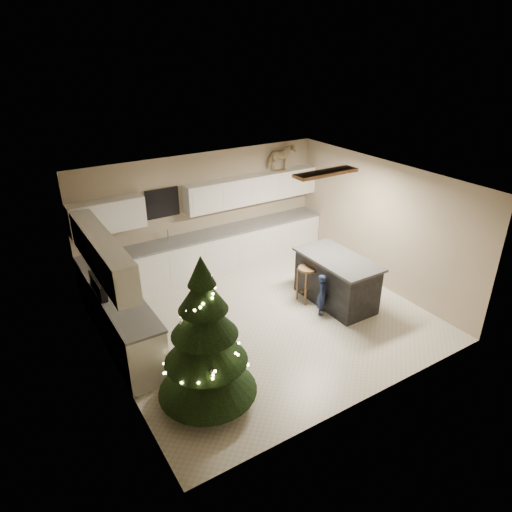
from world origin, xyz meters
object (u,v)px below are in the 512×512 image
(bar_stool, at_px, (307,276))
(christmas_tree, at_px, (206,347))
(island, at_px, (336,280))
(toddler, at_px, (322,294))
(rocking_horse, at_px, (281,158))

(bar_stool, bearing_deg, christmas_tree, -153.00)
(island, bearing_deg, bar_stool, 142.39)
(toddler, height_order, rocking_horse, rocking_horse)
(christmas_tree, bearing_deg, rocking_horse, 44.26)
(rocking_horse, bearing_deg, christmas_tree, 127.67)
(bar_stool, height_order, christmas_tree, christmas_tree)
(toddler, distance_m, rocking_horse, 3.42)
(toddler, bearing_deg, bar_stool, 43.73)
(island, distance_m, bar_stool, 0.56)
(island, xyz_separation_m, toddler, (-0.49, -0.19, -0.08))
(island, bearing_deg, toddler, -158.96)
(christmas_tree, bearing_deg, bar_stool, 27.00)
(christmas_tree, distance_m, toddler, 3.05)
(bar_stool, relative_size, christmas_tree, 0.31)
(bar_stool, distance_m, toddler, 0.55)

